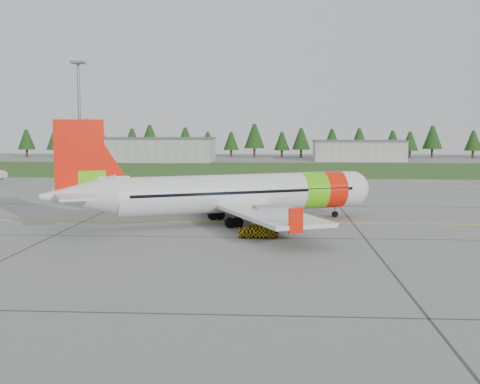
{
  "coord_description": "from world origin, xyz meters",
  "views": [
    {
      "loc": [
        3.06,
        -47.06,
        8.61
      ],
      "look_at": [
        -0.19,
        4.8,
        3.15
      ],
      "focal_mm": 45.0,
      "sensor_mm": 36.0,
      "label": 1
    }
  ],
  "objects": [
    {
      "name": "aircraft",
      "position": [
        -0.87,
        7.49,
        2.71
      ],
      "size": [
        29.38,
        27.89,
        9.4
      ],
      "rotation": [
        0.0,
        0.0,
        0.42
      ],
      "color": "silver",
      "rests_on": "ground"
    },
    {
      "name": "hangar_east",
      "position": [
        25.0,
        118.0,
        2.6
      ],
      "size": [
        24.0,
        12.0,
        5.2
      ],
      "primitive_type": "cube",
      "color": "#A8A8A3",
      "rests_on": "ground"
    },
    {
      "name": "taxi_guideline",
      "position": [
        0.0,
        8.0,
        0.01
      ],
      "size": [
        120.0,
        0.25,
        0.02
      ],
      "primitive_type": "cube",
      "color": "gold",
      "rests_on": "ground"
    },
    {
      "name": "floodlight_mast",
      "position": [
        -32.0,
        58.0,
        10.0
      ],
      "size": [
        0.5,
        0.5,
        20.0
      ],
      "primitive_type": "cylinder",
      "color": "slate",
      "rests_on": "ground"
    },
    {
      "name": "grass_strip",
      "position": [
        0.0,
        82.0,
        0.01
      ],
      "size": [
        320.0,
        50.0,
        0.03
      ],
      "primitive_type": "cube",
      "color": "#30561E",
      "rests_on": "ground"
    },
    {
      "name": "follow_me_car",
      "position": [
        1.58,
        0.12,
        1.63
      ],
      "size": [
        1.21,
        1.39,
        3.27
      ],
      "primitive_type": "imported",
      "rotation": [
        0.0,
        0.0,
        1.64
      ],
      "color": "yellow",
      "rests_on": "ground"
    },
    {
      "name": "hangar_west",
      "position": [
        -30.0,
        110.0,
        3.0
      ],
      "size": [
        32.0,
        14.0,
        6.0
      ],
      "primitive_type": "cube",
      "color": "#A8A8A3",
      "rests_on": "ground"
    },
    {
      "name": "ground",
      "position": [
        0.0,
        0.0,
        0.0
      ],
      "size": [
        320.0,
        320.0,
        0.0
      ],
      "primitive_type": "plane",
      "color": "gray",
      "rests_on": "ground"
    },
    {
      "name": "treeline",
      "position": [
        0.0,
        138.0,
        5.0
      ],
      "size": [
        160.0,
        8.0,
        10.0
      ],
      "primitive_type": null,
      "color": "#1C3F14",
      "rests_on": "ground"
    }
  ]
}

